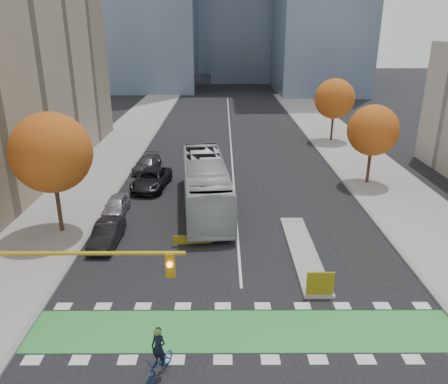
{
  "coord_description": "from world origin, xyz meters",
  "views": [
    {
      "loc": [
        -1.0,
        -15.11,
        12.98
      ],
      "look_at": [
        -0.91,
        11.77,
        3.0
      ],
      "focal_mm": 35.0,
      "sensor_mm": 36.0,
      "label": 1
    }
  ],
  "objects_px": {
    "tree_east_far": "(335,99)",
    "parked_car_d": "(151,179)",
    "cyclist": "(159,360)",
    "hazard_board": "(320,283)",
    "parked_car_c": "(147,164)",
    "tree_east_near": "(373,130)",
    "parked_car_b": "(107,234)",
    "tree_west": "(51,153)",
    "parked_car_a": "(116,205)",
    "bus": "(205,184)",
    "traffic_signal_west": "(43,278)"
  },
  "relations": [
    {
      "from": "tree_west",
      "to": "parked_car_a",
      "type": "relative_size",
      "value": 2.1
    },
    {
      "from": "tree_east_near",
      "to": "parked_car_d",
      "type": "relative_size",
      "value": 1.23
    },
    {
      "from": "parked_car_b",
      "to": "parked_car_d",
      "type": "xyz_separation_m",
      "value": [
        1.21,
        10.72,
        0.09
      ]
    },
    {
      "from": "parked_car_d",
      "to": "bus",
      "type": "bearing_deg",
      "value": -35.61
    },
    {
      "from": "bus",
      "to": "hazard_board",
      "type": "bearing_deg",
      "value": -68.41
    },
    {
      "from": "tree_east_near",
      "to": "traffic_signal_west",
      "type": "xyz_separation_m",
      "value": [
        -19.93,
        -22.51,
        -0.83
      ]
    },
    {
      "from": "parked_car_b",
      "to": "parked_car_c",
      "type": "xyz_separation_m",
      "value": [
        0.02,
        15.72,
        -0.01
      ]
    },
    {
      "from": "hazard_board",
      "to": "tree_east_far",
      "type": "bearing_deg",
      "value": 75.88
    },
    {
      "from": "cyclist",
      "to": "parked_car_b",
      "type": "relative_size",
      "value": 0.51
    },
    {
      "from": "tree_east_near",
      "to": "tree_east_far",
      "type": "relative_size",
      "value": 0.92
    },
    {
      "from": "tree_east_far",
      "to": "parked_car_a",
      "type": "height_order",
      "value": "tree_east_far"
    },
    {
      "from": "parked_car_b",
      "to": "parked_car_c",
      "type": "relative_size",
      "value": 0.89
    },
    {
      "from": "tree_east_near",
      "to": "tree_east_far",
      "type": "height_order",
      "value": "tree_east_far"
    },
    {
      "from": "bus",
      "to": "parked_car_d",
      "type": "height_order",
      "value": "bus"
    },
    {
      "from": "tree_east_near",
      "to": "traffic_signal_west",
      "type": "bearing_deg",
      "value": -131.52
    },
    {
      "from": "parked_car_d",
      "to": "tree_west",
      "type": "bearing_deg",
      "value": -111.29
    },
    {
      "from": "hazard_board",
      "to": "cyclist",
      "type": "relative_size",
      "value": 0.64
    },
    {
      "from": "tree_east_far",
      "to": "parked_car_c",
      "type": "height_order",
      "value": "tree_east_far"
    },
    {
      "from": "parked_car_b",
      "to": "parked_car_a",
      "type": "bearing_deg",
      "value": 97.77
    },
    {
      "from": "hazard_board",
      "to": "parked_car_c",
      "type": "xyz_separation_m",
      "value": [
        -12.42,
        21.74,
        -0.1
      ]
    },
    {
      "from": "tree_east_far",
      "to": "parked_car_d",
      "type": "xyz_separation_m",
      "value": [
        -19.73,
        -17.06,
        -4.44
      ]
    },
    {
      "from": "cyclist",
      "to": "parked_car_c",
      "type": "relative_size",
      "value": 0.46
    },
    {
      "from": "tree_east_near",
      "to": "tree_east_far",
      "type": "bearing_deg",
      "value": 88.21
    },
    {
      "from": "traffic_signal_west",
      "to": "parked_car_a",
      "type": "distance_m",
      "value": 16.13
    },
    {
      "from": "tree_east_far",
      "to": "bus",
      "type": "distance_m",
      "value": 26.36
    },
    {
      "from": "traffic_signal_west",
      "to": "cyclist",
      "type": "distance_m",
      "value": 5.56
    },
    {
      "from": "traffic_signal_west",
      "to": "parked_car_b",
      "type": "distance_m",
      "value": 11.25
    },
    {
      "from": "hazard_board",
      "to": "parked_car_c",
      "type": "relative_size",
      "value": 0.29
    },
    {
      "from": "tree_west",
      "to": "traffic_signal_west",
      "type": "height_order",
      "value": "tree_west"
    },
    {
      "from": "parked_car_a",
      "to": "tree_west",
      "type": "bearing_deg",
      "value": -132.34
    },
    {
      "from": "traffic_signal_west",
      "to": "parked_car_d",
      "type": "relative_size",
      "value": 1.49
    },
    {
      "from": "bus",
      "to": "parked_car_c",
      "type": "xyz_separation_m",
      "value": [
        -6.1,
        9.48,
        -1.2
      ]
    },
    {
      "from": "tree_west",
      "to": "parked_car_b",
      "type": "xyz_separation_m",
      "value": [
        3.56,
        -1.77,
        -4.91
      ]
    },
    {
      "from": "tree_east_far",
      "to": "cyclist",
      "type": "relative_size",
      "value": 3.47
    },
    {
      "from": "hazard_board",
      "to": "cyclist",
      "type": "bearing_deg",
      "value": -144.17
    },
    {
      "from": "tree_west",
      "to": "tree_east_far",
      "type": "xyz_separation_m",
      "value": [
        24.5,
        26.0,
        -0.38
      ]
    },
    {
      "from": "tree_east_far",
      "to": "bus",
      "type": "relative_size",
      "value": 0.56
    },
    {
      "from": "bus",
      "to": "parked_car_a",
      "type": "height_order",
      "value": "bus"
    },
    {
      "from": "tree_east_far",
      "to": "parked_car_a",
      "type": "xyz_separation_m",
      "value": [
        -21.5,
        -22.77,
        -4.57
      ]
    },
    {
      "from": "parked_car_a",
      "to": "parked_car_c",
      "type": "height_order",
      "value": "parked_car_c"
    },
    {
      "from": "tree_east_far",
      "to": "cyclist",
      "type": "xyz_separation_m",
      "value": [
        -16.01,
        -39.23,
        -4.51
      ]
    },
    {
      "from": "hazard_board",
      "to": "tree_east_far",
      "type": "distance_m",
      "value": 35.13
    },
    {
      "from": "bus",
      "to": "parked_car_b",
      "type": "distance_m",
      "value": 8.81
    },
    {
      "from": "hazard_board",
      "to": "parked_car_a",
      "type": "height_order",
      "value": "hazard_board"
    },
    {
      "from": "tree_west",
      "to": "parked_car_c",
      "type": "relative_size",
      "value": 1.71
    },
    {
      "from": "parked_car_a",
      "to": "cyclist",
      "type": "bearing_deg",
      "value": -70.97
    },
    {
      "from": "tree_east_near",
      "to": "cyclist",
      "type": "relative_size",
      "value": 3.21
    },
    {
      "from": "tree_east_near",
      "to": "cyclist",
      "type": "distance_m",
      "value": 28.23
    },
    {
      "from": "tree_west",
      "to": "bus",
      "type": "xyz_separation_m",
      "value": [
        9.68,
        4.46,
        -3.72
      ]
    },
    {
      "from": "hazard_board",
      "to": "parked_car_c",
      "type": "height_order",
      "value": "hazard_board"
    }
  ]
}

